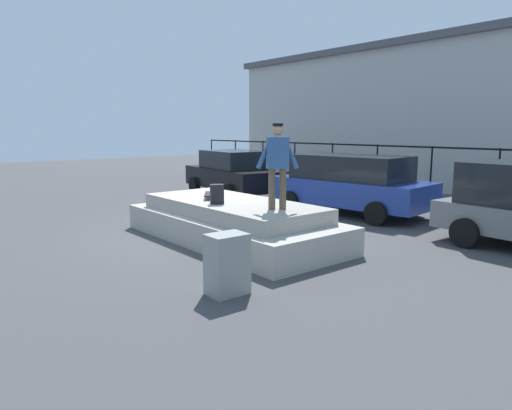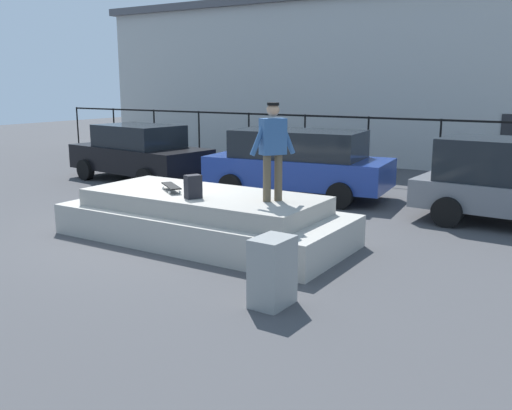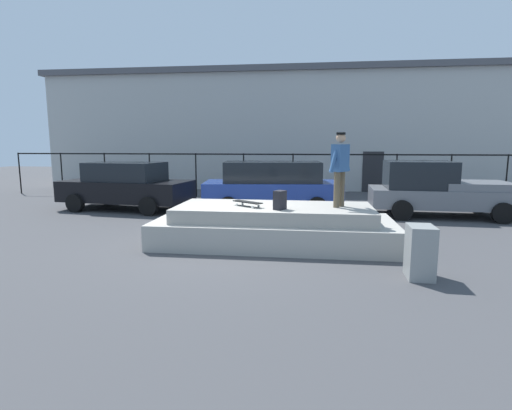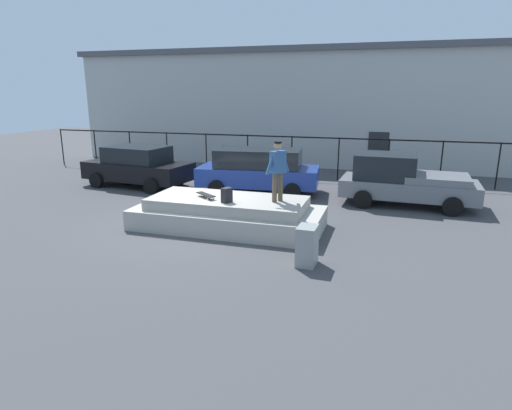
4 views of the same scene
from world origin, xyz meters
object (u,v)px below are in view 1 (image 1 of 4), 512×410
Objects in this scene: skateboarder at (278,160)px; backpack at (217,194)px; skateboard at (209,194)px; car_black_sedan_near at (234,173)px; car_blue_hatchback_mid at (350,183)px; utility_box at (227,264)px.

backpack is at bearing -157.60° from skateboarder.
car_black_sedan_near is (-5.16, 4.56, -0.14)m from skateboard.
skateboard is 0.16× the size of car_blue_hatchback_mid.
car_blue_hatchback_mid is (0.12, 4.96, -0.09)m from skateboard.
skateboarder is 4.03× the size of backpack.
backpack is at bearing -21.83° from skateboard.
skateboard is at bearing -41.51° from car_black_sedan_near.
skateboarder is at bearing -67.10° from car_blue_hatchback_mid.
skateboarder reaches higher than skateboard.
skateboard is 0.85m from backpack.
car_blue_hatchback_mid is at bearing 4.30° from car_black_sedan_near.
skateboarder reaches higher than car_black_sedan_near.
backpack is 3.15m from utility_box.
utility_box is (8.56, -6.51, -0.40)m from car_black_sedan_near.
backpack is (-1.33, -0.55, -0.78)m from skateboarder.
skateboarder is 2.91m from utility_box.
car_black_sedan_near is at bearing 144.51° from utility_box.
car_black_sedan_near reaches higher than utility_box.
skateboard is at bearing 151.99° from utility_box.
skateboard is 3.95m from utility_box.
utility_box is (3.28, -6.91, -0.46)m from car_blue_hatchback_mid.
car_blue_hatchback_mid reaches higher than car_black_sedan_near.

